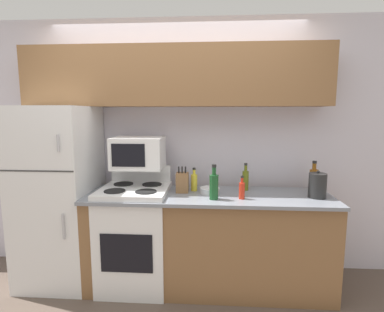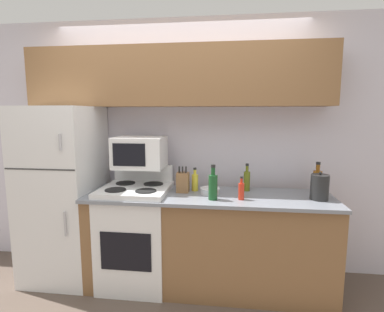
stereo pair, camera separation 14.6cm
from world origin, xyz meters
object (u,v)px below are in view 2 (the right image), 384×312
(bottle_hot_sauce, at_px, (241,191))
(knife_block, at_px, (183,182))
(refrigerator, at_px, (64,193))
(stove, at_px, (137,234))
(microwave, at_px, (140,152))
(bottle_cooking_spray, at_px, (195,182))
(bottle_olive_oil, at_px, (247,180))
(bottle_whiskey, at_px, (317,180))
(bottle_wine_green, at_px, (213,186))
(kettle, at_px, (320,187))
(bowl, at_px, (210,191))

(bottle_hot_sauce, bearing_deg, knife_block, 160.92)
(refrigerator, relative_size, stove, 1.53)
(microwave, xyz_separation_m, bottle_cooking_spray, (0.53, 0.00, -0.27))
(bottle_olive_oil, height_order, bottle_whiskey, bottle_whiskey)
(bottle_wine_green, relative_size, kettle, 1.26)
(bottle_cooking_spray, bearing_deg, kettle, -8.43)
(microwave, distance_m, bowl, 0.75)
(bowl, height_order, bottle_cooking_spray, bottle_cooking_spray)
(refrigerator, bearing_deg, bottle_cooking_spray, 2.38)
(microwave, height_order, bowl, microwave)
(bottle_whiskey, height_order, bottle_wine_green, bottle_wine_green)
(stove, distance_m, bottle_cooking_spray, 0.74)
(kettle, bearing_deg, bottle_hot_sauce, -172.68)
(microwave, relative_size, bottle_whiskey, 1.67)
(knife_block, distance_m, bottle_olive_oil, 0.60)
(knife_block, relative_size, kettle, 1.02)
(stove, distance_m, bottle_whiskey, 1.77)
(stove, xyz_separation_m, bottle_olive_oil, (1.03, 0.17, 0.51))
(bottle_olive_oil, height_order, bottle_wine_green, bottle_wine_green)
(bottle_hot_sauce, xyz_separation_m, kettle, (0.65, 0.08, 0.03))
(stove, height_order, knife_block, knife_block)
(bottle_wine_green, bearing_deg, knife_block, 144.04)
(stove, relative_size, bottle_whiskey, 3.93)
(stove, height_order, bottle_olive_oil, bottle_olive_oil)
(refrigerator, xyz_separation_m, bottle_wine_green, (1.48, -0.22, 0.17))
(refrigerator, relative_size, bowl, 9.37)
(bottle_hot_sauce, relative_size, bottle_whiskey, 0.71)
(bottle_cooking_spray, bearing_deg, bowl, -33.67)
(bottle_olive_oil, bearing_deg, bottle_wine_green, -132.40)
(bottle_cooking_spray, bearing_deg, microwave, -179.51)
(microwave, xyz_separation_m, bowl, (0.67, -0.09, -0.33))
(bottle_olive_oil, relative_size, bottle_hot_sauce, 1.30)
(bowl, bearing_deg, bottle_olive_oil, 24.95)
(bowl, relative_size, bottle_wine_green, 0.60)
(stove, height_order, microwave, microwave)
(refrigerator, bearing_deg, microwave, 3.67)
(stove, distance_m, bowl, 0.82)
(microwave, bearing_deg, bottle_olive_oil, 3.49)
(bottle_whiskey, distance_m, bottle_cooking_spray, 1.14)
(bottle_hot_sauce, bearing_deg, bottle_olive_oil, 78.35)
(microwave, bearing_deg, refrigerator, -176.33)
(bowl, bearing_deg, stove, -178.65)
(bowl, relative_size, bottle_hot_sauce, 0.90)
(kettle, bearing_deg, bowl, 176.27)
(bottle_hot_sauce, distance_m, kettle, 0.66)
(bottle_olive_oil, distance_m, bottle_whiskey, 0.65)
(stove, bearing_deg, bottle_hot_sauce, -7.57)
(knife_block, xyz_separation_m, bottle_whiskey, (1.24, 0.17, 0.02))
(bottle_olive_oil, relative_size, kettle, 1.09)
(refrigerator, distance_m, bottle_whiskey, 2.43)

